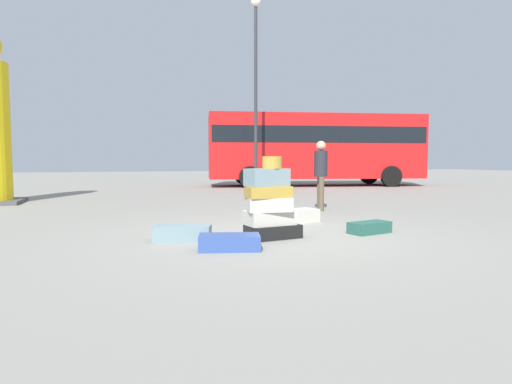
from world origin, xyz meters
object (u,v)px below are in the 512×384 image
(suitcase_navy_left_side, at_px, (229,242))
(parked_bus, at_px, (315,145))
(suitcase_slate_foreground_near, at_px, (182,233))
(suitcase_teal_right_side, at_px, (369,227))
(lamp_post, at_px, (256,68))
(suitcase_cream_foreground_far, at_px, (299,216))
(suitcase_tower, at_px, (270,205))
(person_bearded_onlooker, at_px, (321,169))

(suitcase_navy_left_side, bearing_deg, parked_bus, 74.09)
(parked_bus, bearing_deg, suitcase_slate_foreground_near, -112.49)
(suitcase_slate_foreground_near, distance_m, parked_bus, 14.08)
(suitcase_teal_right_side, distance_m, lamp_post, 10.45)
(parked_bus, bearing_deg, suitcase_teal_right_side, -101.09)
(lamp_post, bearing_deg, suitcase_slate_foreground_near, -113.76)
(suitcase_cream_foreground_far, bearing_deg, lamp_post, 61.56)
(suitcase_navy_left_side, distance_m, suitcase_slate_foreground_near, 0.92)
(suitcase_tower, relative_size, suitcase_teal_right_side, 1.77)
(suitcase_slate_foreground_near, bearing_deg, suitcase_navy_left_side, -39.32)
(suitcase_navy_left_side, height_order, suitcase_teal_right_side, suitcase_navy_left_side)
(suitcase_navy_left_side, distance_m, suitcase_teal_right_side, 2.46)
(suitcase_tower, xyz_separation_m, person_bearded_onlooker, (2.27, 2.93, 0.45))
(suitcase_navy_left_side, xyz_separation_m, lamp_post, (3.56, 9.95, 4.40))
(person_bearded_onlooker, bearing_deg, suitcase_slate_foreground_near, -35.31)
(suitcase_teal_right_side, bearing_deg, suitcase_slate_foreground_near, 161.06)
(parked_bus, bearing_deg, person_bearded_onlooker, -104.11)
(suitcase_cream_foreground_far, relative_size, suitcase_slate_foreground_near, 0.85)
(suitcase_teal_right_side, bearing_deg, suitcase_cream_foreground_far, 96.63)
(suitcase_tower, height_order, lamp_post, lamp_post)
(suitcase_cream_foreground_far, distance_m, suitcase_slate_foreground_near, 2.63)
(suitcase_cream_foreground_far, bearing_deg, suitcase_teal_right_side, -85.30)
(lamp_post, bearing_deg, suitcase_tower, -106.65)
(suitcase_tower, xyz_separation_m, suitcase_cream_foreground_far, (1.08, 1.39, -0.37))
(suitcase_navy_left_side, height_order, lamp_post, lamp_post)
(suitcase_cream_foreground_far, bearing_deg, suitcase_tower, -144.18)
(suitcase_tower, bearing_deg, lamp_post, 73.35)
(suitcase_cream_foreground_far, relative_size, suitcase_teal_right_side, 0.99)
(suitcase_tower, distance_m, person_bearded_onlooker, 3.73)
(suitcase_cream_foreground_far, xyz_separation_m, person_bearded_onlooker, (1.19, 1.54, 0.82))
(suitcase_slate_foreground_near, bearing_deg, parked_bus, 75.64)
(suitcase_cream_foreground_far, height_order, suitcase_navy_left_side, suitcase_cream_foreground_far)
(suitcase_cream_foreground_far, height_order, person_bearded_onlooker, person_bearded_onlooker)
(suitcase_tower, height_order, person_bearded_onlooker, person_bearded_onlooker)
(suitcase_tower, height_order, parked_bus, parked_bus)
(person_bearded_onlooker, bearing_deg, suitcase_teal_right_side, 4.56)
(suitcase_tower, bearing_deg, person_bearded_onlooker, 52.21)
(suitcase_navy_left_side, relative_size, suitcase_slate_foreground_near, 0.98)
(suitcase_slate_foreground_near, distance_m, person_bearded_onlooker, 4.55)
(suitcase_slate_foreground_near, height_order, person_bearded_onlooker, person_bearded_onlooker)
(suitcase_slate_foreground_near, bearing_deg, suitcase_tower, 11.14)
(suitcase_cream_foreground_far, height_order, suitcase_slate_foreground_near, suitcase_cream_foreground_far)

